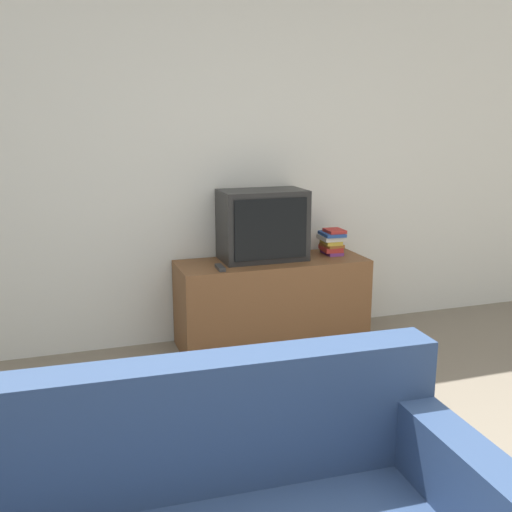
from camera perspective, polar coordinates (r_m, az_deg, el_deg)
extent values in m
cube|color=silver|center=(4.32, -4.75, 8.85)|extent=(9.00, 0.06, 2.60)
cube|color=brown|center=(4.35, 1.54, -4.40)|extent=(1.36, 0.48, 0.62)
cube|color=black|center=(4.26, 0.62, 2.98)|extent=(0.60, 0.34, 0.50)
cube|color=black|center=(4.09, 1.44, 2.56)|extent=(0.52, 0.01, 0.42)
cube|color=navy|center=(1.99, -12.13, -16.28)|extent=(2.09, 0.25, 0.45)
cube|color=#7A3884|center=(4.49, 7.25, 0.34)|extent=(0.11, 0.18, 0.02)
cube|color=#B72D28|center=(4.49, 7.15, 0.71)|extent=(0.15, 0.20, 0.03)
cube|color=#995623|center=(4.48, 7.24, 1.03)|extent=(0.14, 0.17, 0.02)
cube|color=gold|center=(4.48, 7.17, 1.36)|extent=(0.13, 0.18, 0.03)
cube|color=silver|center=(4.47, 7.17, 1.76)|extent=(0.16, 0.19, 0.03)
cube|color=#23478E|center=(4.45, 7.26, 2.10)|extent=(0.16, 0.21, 0.02)
cube|color=#B72D28|center=(4.45, 7.50, 2.39)|extent=(0.13, 0.16, 0.02)
cube|color=#2D2D2D|center=(4.02, -3.43, -1.12)|extent=(0.05, 0.16, 0.02)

